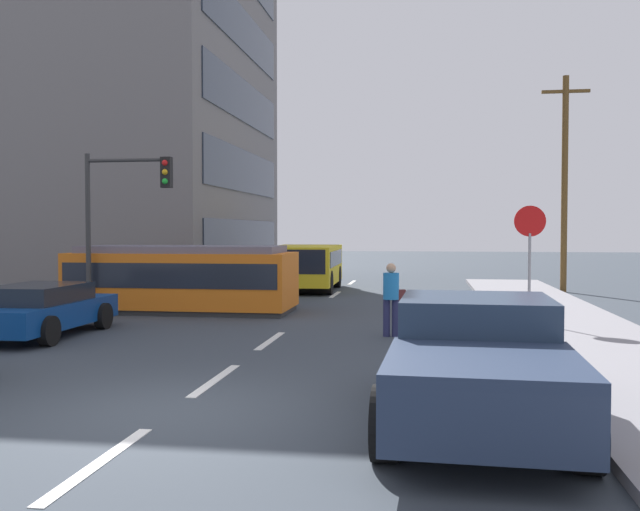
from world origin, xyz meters
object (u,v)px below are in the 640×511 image
(city_bus, at_px, (305,265))
(utility_pole_mid, at_px, (565,180))
(parked_sedan_mid, at_px, (41,309))
(pedestrian_crossing, at_px, (391,295))
(streetcar_tram, at_px, (183,278))
(pickup_truck_parked, at_px, (477,361))
(stop_sign, at_px, (530,239))
(traffic_light_mast, at_px, (122,202))

(city_bus, bearing_deg, utility_pole_mid, 4.98)
(parked_sedan_mid, height_order, utility_pole_mid, utility_pole_mid)
(city_bus, xyz_separation_m, pedestrian_crossing, (4.01, -11.47, -0.08))
(streetcar_tram, bearing_deg, utility_pole_mid, 34.22)
(pedestrian_crossing, xyz_separation_m, utility_pole_mid, (6.08, 12.35, 3.43))
(pedestrian_crossing, distance_m, utility_pole_mid, 14.18)
(pedestrian_crossing, bearing_deg, city_bus, 109.27)
(pickup_truck_parked, xyz_separation_m, parked_sedan_mid, (-9.28, 5.82, -0.18))
(stop_sign, bearing_deg, parked_sedan_mid, -164.77)
(pedestrian_crossing, distance_m, parked_sedan_mid, 7.97)
(pedestrian_crossing, bearing_deg, utility_pole_mid, 63.76)
(streetcar_tram, distance_m, pedestrian_crossing, 7.45)
(stop_sign, height_order, utility_pole_mid, utility_pole_mid)
(pedestrian_crossing, height_order, pickup_truck_parked, pedestrian_crossing)
(city_bus, relative_size, parked_sedan_mid, 1.26)
(stop_sign, xyz_separation_m, utility_pole_mid, (2.79, 10.49, 2.18))
(streetcar_tram, distance_m, utility_pole_mid, 15.41)
(parked_sedan_mid, xyz_separation_m, traffic_light_mast, (0.33, 3.59, 2.57))
(pickup_truck_parked, bearing_deg, parked_sedan_mid, 147.89)
(streetcar_tram, xyz_separation_m, utility_pole_mid, (12.43, 8.45, 3.36))
(pedestrian_crossing, relative_size, utility_pole_mid, 0.20)
(utility_pole_mid, bearing_deg, city_bus, -175.02)
(parked_sedan_mid, bearing_deg, stop_sign, 15.23)
(pedestrian_crossing, bearing_deg, stop_sign, 29.40)
(utility_pole_mid, bearing_deg, pedestrian_crossing, -116.24)
(stop_sign, height_order, traffic_light_mast, traffic_light_mast)
(pickup_truck_parked, distance_m, traffic_light_mast, 13.20)
(stop_sign, bearing_deg, traffic_light_mast, 177.10)
(utility_pole_mid, bearing_deg, streetcar_tram, -145.78)
(parked_sedan_mid, xyz_separation_m, stop_sign, (11.16, 3.04, 1.57))
(streetcar_tram, xyz_separation_m, stop_sign, (9.64, -2.04, 1.19))
(pickup_truck_parked, height_order, stop_sign, stop_sign)
(stop_sign, bearing_deg, streetcar_tram, 168.07)
(city_bus, xyz_separation_m, traffic_light_mast, (-3.53, -9.06, 2.17))
(pickup_truck_parked, bearing_deg, stop_sign, 77.98)
(parked_sedan_mid, distance_m, stop_sign, 11.68)
(city_bus, height_order, utility_pole_mid, utility_pole_mid)
(pedestrian_crossing, distance_m, traffic_light_mast, 8.23)
(city_bus, bearing_deg, traffic_light_mast, -111.29)
(pickup_truck_parked, relative_size, utility_pole_mid, 0.60)
(pedestrian_crossing, relative_size, stop_sign, 0.58)
(streetcar_tram, bearing_deg, city_bus, 72.83)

